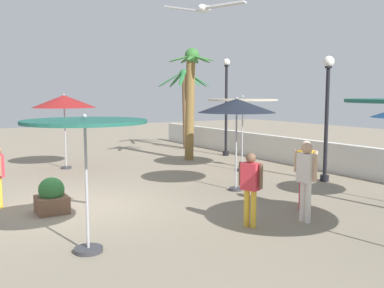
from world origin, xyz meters
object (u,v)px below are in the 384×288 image
object	(u,v)px
palm_tree_1	(191,91)
planter	(52,197)
lamp_post_1	(327,107)
guest_1	(250,183)
palm_tree_0	(185,97)
seagull_0	(204,8)
patio_umbrella_5	(64,102)
patio_umbrella_1	(243,103)
lamp_post_2	(226,102)
guest_0	(305,168)
guest_2	(306,174)
patio_umbrella_0	(237,106)
patio_umbrella_2	(85,132)

from	to	relation	value
palm_tree_1	planter	world-z (taller)	palm_tree_1
lamp_post_1	guest_1	world-z (taller)	lamp_post_1
palm_tree_0	seagull_0	distance (m)	15.28
planter	patio_umbrella_5	bearing A→B (deg)	162.48
patio_umbrella_1	lamp_post_2	size ratio (longest dim) A/B	0.63
guest_0	lamp_post_1	bearing A→B (deg)	125.03
guest_1	planter	size ratio (longest dim) A/B	1.86
palm_tree_0	planter	bearing A→B (deg)	-44.24
guest_2	palm_tree_1	bearing A→B (deg)	165.03
patio_umbrella_1	palm_tree_0	bearing A→B (deg)	167.01
seagull_0	patio_umbrella_0	bearing A→B (deg)	137.51
patio_umbrella_5	guest_0	size ratio (longest dim) A/B	1.66
lamp_post_1	guest_1	distance (m)	5.87
lamp_post_2	seagull_0	size ratio (longest dim) A/B	3.51
patio_umbrella_5	guest_0	xyz separation A→B (m)	(8.80, 3.43, -1.48)
guest_2	patio_umbrella_0	bearing A→B (deg)	170.33
patio_umbrella_2	planter	size ratio (longest dim) A/B	2.88
lamp_post_1	seagull_0	bearing A→B (deg)	-62.61
patio_umbrella_2	lamp_post_2	bearing A→B (deg)	133.54
patio_umbrella_0	patio_umbrella_2	xyz separation A→B (m)	(2.62, -5.18, -0.31)
patio_umbrella_1	palm_tree_1	world-z (taller)	palm_tree_1
planter	patio_umbrella_0	bearing A→B (deg)	86.50
patio_umbrella_2	palm_tree_0	bearing A→B (deg)	143.52
patio_umbrella_2	patio_umbrella_5	xyz separation A→B (m)	(-8.87, 1.92, 0.37)
patio_umbrella_0	palm_tree_1	world-z (taller)	palm_tree_1
patio_umbrella_0	palm_tree_1	distance (m)	5.97
patio_umbrella_1	palm_tree_1	distance (m)	3.24
patio_umbrella_1	palm_tree_1	xyz separation A→B (m)	(-3.20, -0.27, 0.44)
patio_umbrella_0	seagull_0	world-z (taller)	seagull_0
palm_tree_1	guest_2	distance (m)	9.44
patio_umbrella_0	palm_tree_0	xyz separation A→B (m)	(-9.40, 3.71, 0.20)
patio_umbrella_5	guest_1	distance (m)	9.43
palm_tree_1	guest_1	size ratio (longest dim) A/B	2.96
patio_umbrella_2	guest_1	xyz separation A→B (m)	(0.33, 3.36, -1.18)
patio_umbrella_1	guest_2	world-z (taller)	patio_umbrella_1
lamp_post_1	planter	size ratio (longest dim) A/B	4.68
patio_umbrella_0	patio_umbrella_5	xyz separation A→B (m)	(-6.25, -3.27, 0.07)
lamp_post_1	guest_1	xyz separation A→B (m)	(2.57, -5.08, -1.43)
patio_umbrella_1	guest_0	bearing A→B (deg)	-21.18
patio_umbrella_1	patio_umbrella_5	xyz separation A→B (m)	(-3.79, -5.37, 0.03)
planter	guest_0	bearing A→B (deg)	61.64
lamp_post_1	guest_1	size ratio (longest dim) A/B	2.51
patio_umbrella_1	seagull_0	size ratio (longest dim) A/B	2.21
lamp_post_1	guest_2	world-z (taller)	lamp_post_1
planter	seagull_0	bearing A→B (deg)	19.88
patio_umbrella_5	lamp_post_2	world-z (taller)	lamp_post_2
patio_umbrella_0	lamp_post_1	xyz separation A→B (m)	(0.37, 3.27, -0.06)
patio_umbrella_0	guest_2	bearing A→B (deg)	-9.67
patio_umbrella_2	seagull_0	xyz separation A→B (m)	(1.31, 1.58, 2.01)
guest_0	guest_2	world-z (taller)	guest_2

